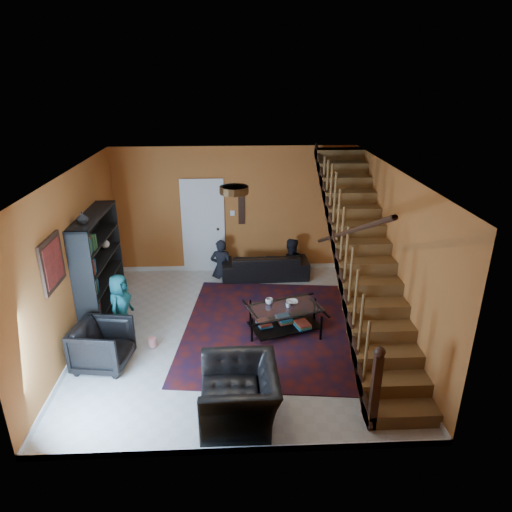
{
  "coord_description": "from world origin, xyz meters",
  "views": [
    {
      "loc": [
        0.01,
        -6.91,
        4.25
      ],
      "look_at": [
        0.36,
        0.4,
        1.27
      ],
      "focal_mm": 32.0,
      "sensor_mm": 36.0,
      "label": 1
    }
  ],
  "objects_px": {
    "sofa": "(265,265)",
    "armchair_right": "(239,395)",
    "coffee_table": "(284,318)",
    "bookshelf": "(100,271)",
    "armchair_left": "(103,345)"
  },
  "relations": [
    {
      "from": "sofa",
      "to": "armchair_right",
      "type": "bearing_deg",
      "value": 80.26
    },
    {
      "from": "sofa",
      "to": "coffee_table",
      "type": "xyz_separation_m",
      "value": [
        0.19,
        -2.31,
        -0.01
      ]
    },
    {
      "from": "bookshelf",
      "to": "armchair_left",
      "type": "distance_m",
      "value": 1.64
    },
    {
      "from": "armchair_right",
      "to": "coffee_table",
      "type": "bearing_deg",
      "value": 157.73
    },
    {
      "from": "sofa",
      "to": "coffee_table",
      "type": "height_order",
      "value": "sofa"
    },
    {
      "from": "bookshelf",
      "to": "armchair_left",
      "type": "bearing_deg",
      "value": -76.51
    },
    {
      "from": "sofa",
      "to": "armchair_left",
      "type": "distance_m",
      "value": 4.17
    },
    {
      "from": "armchair_right",
      "to": "bookshelf",
      "type": "bearing_deg",
      "value": -139.67
    },
    {
      "from": "bookshelf",
      "to": "armchair_left",
      "type": "height_order",
      "value": "bookshelf"
    },
    {
      "from": "coffee_table",
      "to": "armchair_left",
      "type": "bearing_deg",
      "value": -163.19
    },
    {
      "from": "sofa",
      "to": "armchair_left",
      "type": "relative_size",
      "value": 2.39
    },
    {
      "from": "sofa",
      "to": "coffee_table",
      "type": "relative_size",
      "value": 1.36
    },
    {
      "from": "armchair_left",
      "to": "coffee_table",
      "type": "relative_size",
      "value": 0.57
    },
    {
      "from": "bookshelf",
      "to": "armchair_right",
      "type": "xyz_separation_m",
      "value": [
        2.42,
        -2.73,
        -0.59
      ]
    },
    {
      "from": "bookshelf",
      "to": "coffee_table",
      "type": "bearing_deg",
      "value": -10.64
    }
  ]
}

